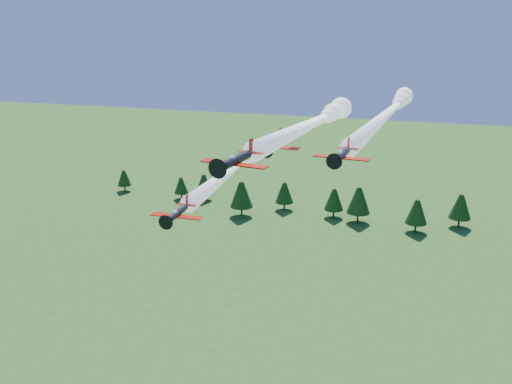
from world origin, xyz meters
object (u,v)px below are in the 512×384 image
(plane_slot, at_px, (273,144))
(plane_left, at_px, (233,168))
(plane_lead, at_px, (313,123))
(plane_right, at_px, (388,113))

(plane_slot, bearing_deg, plane_left, 124.26)
(plane_lead, distance_m, plane_right, 21.53)
(plane_left, height_order, plane_slot, plane_slot)
(plane_lead, height_order, plane_left, plane_lead)
(plane_lead, distance_m, plane_left, 22.43)
(plane_left, relative_size, plane_right, 0.74)
(plane_lead, relative_size, plane_left, 0.99)
(plane_lead, xyz_separation_m, plane_right, (10.03, 19.03, -1.06))
(plane_right, bearing_deg, plane_slot, -112.20)
(plane_left, bearing_deg, plane_right, 17.39)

